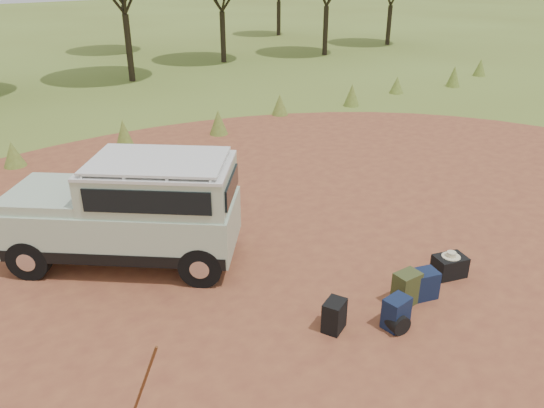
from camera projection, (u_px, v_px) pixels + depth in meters
ground at (318, 280)px, 9.40m from camera, size 140.00×140.00×0.00m
dirt_clearing at (318, 280)px, 9.40m from camera, size 23.00×23.00×0.01m
grass_fringe at (130, 136)px, 15.63m from camera, size 36.60×1.60×0.90m
safari_vehicle at (131, 213)px, 9.60m from camera, size 4.23×3.96×2.05m
walking_staff at (142, 389)px, 6.12m from camera, size 0.38×0.42×1.34m
backpack_black at (334, 316)px, 8.05m from camera, size 0.45×0.40×0.51m
backpack_navy at (396, 313)px, 8.11m from camera, size 0.42×0.32×0.52m
backpack_olive at (406, 288)px, 8.66m from camera, size 0.42×0.31×0.57m
duffel_navy at (423, 284)px, 8.83m from camera, size 0.52×0.45×0.50m
hard_case at (449, 266)px, 9.45m from camera, size 0.64×0.53×0.39m
stuff_sack at (396, 322)px, 8.07m from camera, size 0.35×0.35×0.31m
safari_hat at (451, 255)px, 9.36m from camera, size 0.33×0.33×0.10m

